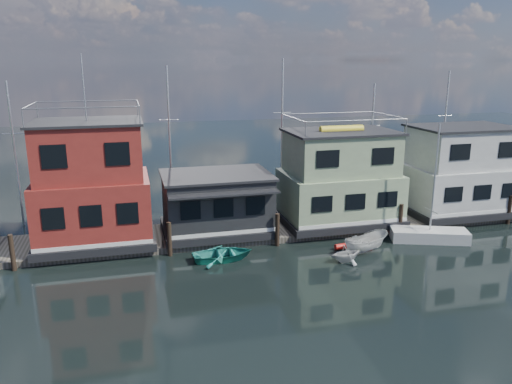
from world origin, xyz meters
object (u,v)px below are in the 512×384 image
object	(u,v)px
houseboat_white	(460,172)
dinghy_teal	(223,254)
dinghy_white	(346,253)
motorboat	(366,243)
houseboat_dark	(217,203)
red_kayak	(354,245)
houseboat_green	(339,179)
houseboat_red	(92,186)
day_sailer	(429,234)

from	to	relation	value
houseboat_white	dinghy_teal	xyz separation A→B (m)	(-19.41, -4.29, -3.15)
dinghy_white	motorboat	bearing A→B (deg)	-69.91
houseboat_dark	red_kayak	xyz separation A→B (m)	(8.21, -4.41, -2.22)
houseboat_green	red_kayak	world-z (taller)	houseboat_green
houseboat_red	houseboat_dark	bearing A→B (deg)	-0.14
motorboat	dinghy_teal	xyz separation A→B (m)	(-8.99, 1.12, -0.26)
dinghy_teal	motorboat	bearing A→B (deg)	-99.83
houseboat_white	red_kayak	size ratio (longest dim) A/B	3.20
houseboat_green	dinghy_white	size ratio (longest dim) A/B	4.11
houseboat_green	motorboat	bearing A→B (deg)	-94.53
day_sailer	motorboat	distance (m)	5.26
houseboat_red	dinghy_teal	distance (m)	9.47
houseboat_white	motorboat	bearing A→B (deg)	-152.59
red_kayak	houseboat_green	bearing A→B (deg)	76.32
houseboat_dark	houseboat_white	xyz separation A→B (m)	(19.00, 0.02, 1.12)
day_sailer	dinghy_white	bearing A→B (deg)	-144.52
dinghy_teal	day_sailer	bearing A→B (deg)	-93.51
dinghy_white	dinghy_teal	xyz separation A→B (m)	(-7.15, 2.14, -0.15)
red_kayak	dinghy_white	world-z (taller)	dinghy_white
motorboat	dinghy_white	bearing A→B (deg)	104.36
houseboat_red	red_kayak	world-z (taller)	houseboat_red
houseboat_green	dinghy_teal	xyz separation A→B (m)	(-9.41, -4.29, -3.16)
houseboat_dark	dinghy_teal	xyz separation A→B (m)	(-0.41, -4.27, -2.03)
houseboat_white	dinghy_white	xyz separation A→B (m)	(-12.26, -6.43, -3.00)
houseboat_red	houseboat_white	xyz separation A→B (m)	(27.00, 0.00, -0.57)
day_sailer	red_kayak	world-z (taller)	day_sailer
houseboat_green	day_sailer	bearing A→B (deg)	-43.38
houseboat_red	houseboat_white	world-z (taller)	houseboat_red
houseboat_red	dinghy_teal	bearing A→B (deg)	-29.47
houseboat_dark	houseboat_white	bearing A→B (deg)	0.06
dinghy_white	day_sailer	bearing A→B (deg)	-83.49
houseboat_white	dinghy_teal	distance (m)	20.13
day_sailer	houseboat_white	bearing A→B (deg)	60.39
day_sailer	dinghy_white	distance (m)	7.27
day_sailer	houseboat_red	bearing A→B (deg)	-171.71
houseboat_red	houseboat_green	distance (m)	17.01
houseboat_dark	houseboat_green	world-z (taller)	houseboat_green
dinghy_white	dinghy_teal	bearing A→B (deg)	64.31
houseboat_red	houseboat_green	xyz separation A→B (m)	(17.00, 0.00, -0.55)
houseboat_red	houseboat_green	bearing A→B (deg)	0.00
houseboat_green	dinghy_teal	size ratio (longest dim) A/B	2.25
houseboat_red	red_kayak	xyz separation A→B (m)	(16.21, -4.43, -3.91)
houseboat_white	dinghy_teal	size ratio (longest dim) A/B	2.25
red_kayak	houseboat_red	bearing A→B (deg)	161.17
houseboat_red	houseboat_dark	world-z (taller)	houseboat_red
day_sailer	red_kayak	size ratio (longest dim) A/B	3.03
houseboat_white	dinghy_white	world-z (taller)	houseboat_white
houseboat_white	red_kayak	xyz separation A→B (m)	(-10.79, -4.43, -3.34)
houseboat_white	red_kayak	bearing A→B (deg)	-157.70
houseboat_green	dinghy_teal	world-z (taller)	houseboat_green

